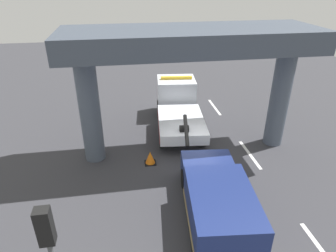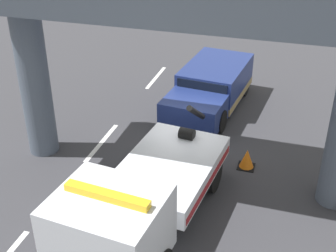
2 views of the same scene
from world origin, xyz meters
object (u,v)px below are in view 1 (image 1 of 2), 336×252
object	(u,v)px
tow_truck_white	(178,104)
towed_van_green	(217,201)
traffic_light_far	(83,91)
traffic_cone_orange	(150,158)
traffic_light_near	(50,247)

from	to	relation	value
tow_truck_white	towed_van_green	distance (m)	8.00
traffic_light_far	traffic_cone_orange	world-z (taller)	traffic_light_far
traffic_light_near	traffic_cone_orange	bearing A→B (deg)	-22.06
tow_truck_white	traffic_light_near	distance (m)	12.24
towed_van_green	traffic_light_far	distance (m)	7.71
tow_truck_white	traffic_light_near	size ratio (longest dim) A/B	1.86
traffic_cone_orange	tow_truck_white	bearing A→B (deg)	-27.61
tow_truck_white	traffic_cone_orange	world-z (taller)	tow_truck_white
towed_van_green	traffic_cone_orange	size ratio (longest dim) A/B	8.51
towed_van_green	traffic_light_near	bearing A→B (deg)	122.25
towed_van_green	traffic_cone_orange	bearing A→B (deg)	27.16
traffic_light_far	traffic_cone_orange	xyz separation A→B (m)	(-1.47, -2.85, -2.98)
traffic_light_near	traffic_light_far	xyz separation A→B (m)	(8.50, 0.00, 0.40)
traffic_light_near	traffic_cone_orange	xyz separation A→B (m)	(7.03, -2.85, -2.58)
traffic_light_near	towed_van_green	bearing A→B (deg)	-57.75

